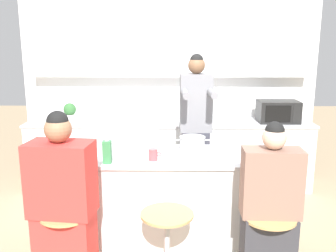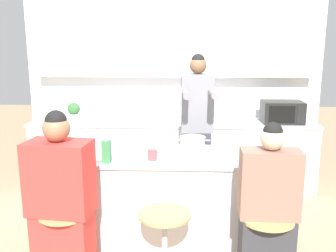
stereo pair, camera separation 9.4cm
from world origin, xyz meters
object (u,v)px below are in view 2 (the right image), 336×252
Objects in this scene: bar_stool_rightmost at (265,248)px; person_cooking at (197,140)px; fruit_bowl at (227,146)px; coffee_cup_near at (152,155)px; cooking_pot at (193,144)px; juice_carton at (106,151)px; bar_stool_leftmost at (67,242)px; kitchen_island at (168,201)px; person_wrapped_blanket at (62,207)px; bar_stool_center at (165,244)px; person_seated_near at (267,218)px; microwave at (282,112)px; potted_plant at (74,111)px.

bar_stool_rightmost is 0.35× the size of person_cooking.
fruit_bowl is 1.91× the size of coffee_cup_near.
juice_carton reaches higher than cooking_pot.
bar_stool_leftmost is 2.98× the size of fruit_bowl.
kitchen_island is 1.36× the size of person_wrapped_blanket.
person_cooking reaches higher than bar_stool_center.
bar_stool_leftmost is 5.69× the size of coffee_cup_near.
person_wrapped_blanket is 1.06× the size of person_seated_near.
fruit_bowl is at bearing -56.60° from person_cooking.
bar_stool_center is at bearing 0.24° from bar_stool_leftmost.
microwave is 2.17× the size of potted_plant.
person_wrapped_blanket reaches higher than bar_stool_rightmost.
kitchen_island is at bearing 140.95° from bar_stool_rightmost.
bar_stool_rightmost is at bearing -106.36° from microwave.
person_seated_near is 1.40m from juice_carton.
potted_plant is at bearing 113.76° from juice_carton.
kitchen_island is at bearing -50.29° from potted_plant.
juice_carton is (-1.28, 0.38, 0.64)m from bar_stool_rightmost.
kitchen_island is 3.78× the size of microwave.
bar_stool_leftmost is at bearing -127.26° from juice_carton.
person_cooking is at bearing 54.10° from person_wrapped_blanket.
cooking_pot reaches higher than coffee_cup_near.
person_seated_near is 4.13× the size of cooking_pot.
bar_stool_center is at bearing -105.64° from person_cooking.
bar_stool_center is 0.89m from juice_carton.
cooking_pot is 2.13m from potted_plant.
person_seated_near is (1.57, -0.00, -0.06)m from person_wrapped_blanket.
microwave reaches higher than bar_stool_rightmost.
person_seated_near is 3.05m from potted_plant.
person_wrapped_blanket reaches higher than potted_plant.
bar_stool_leftmost is 0.44× the size of person_wrapped_blanket.
bar_stool_rightmost is 2.98× the size of fruit_bowl.
potted_plant is (-2.72, 0.04, -0.01)m from microwave.
cooking_pot reaches higher than bar_stool_center.
person_wrapped_blanket is at bearing -145.25° from cooking_pot.
fruit_bowl is at bearing 37.21° from person_wrapped_blanket.
person_cooking is at bearing 114.72° from person_seated_near.
bar_stool_rightmost is 1.03m from fruit_bowl.
fruit_bowl is at bearing 105.07° from bar_stool_rightmost.
fruit_bowl is (0.33, 0.09, -0.03)m from cooking_pot.
person_wrapped_blanket is (-0.79, -0.01, 0.30)m from bar_stool_center.
potted_plant is (-0.80, 1.82, 0.01)m from juice_carton.
juice_carton reaches higher than bar_stool_center.
bar_stool_rightmost is 1.10m from cooking_pot.
kitchen_island is 1.08× the size of person_cooking.
coffee_cup_near is (-0.12, -0.16, 0.50)m from kitchen_island.
coffee_cup_near is at bearing 152.69° from bar_stool_rightmost.
bar_stool_rightmost is at bearing -103.42° from person_seated_near.
person_seated_near is at bearing -74.13° from fruit_bowl.
person_cooking reaches higher than bar_stool_leftmost.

